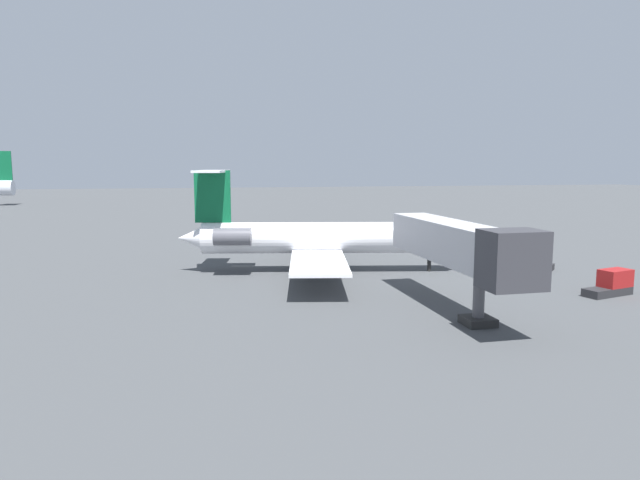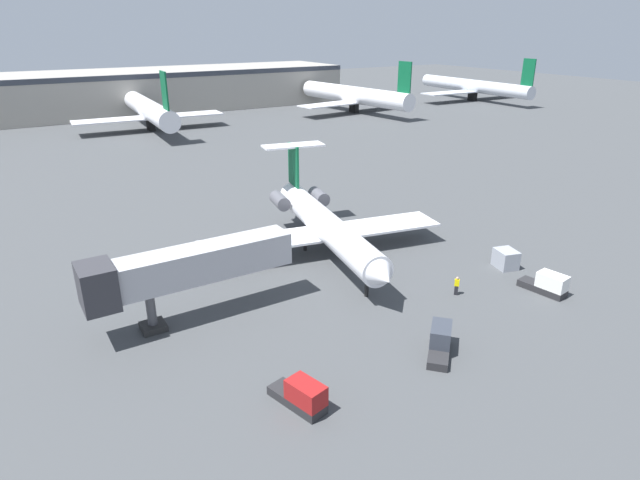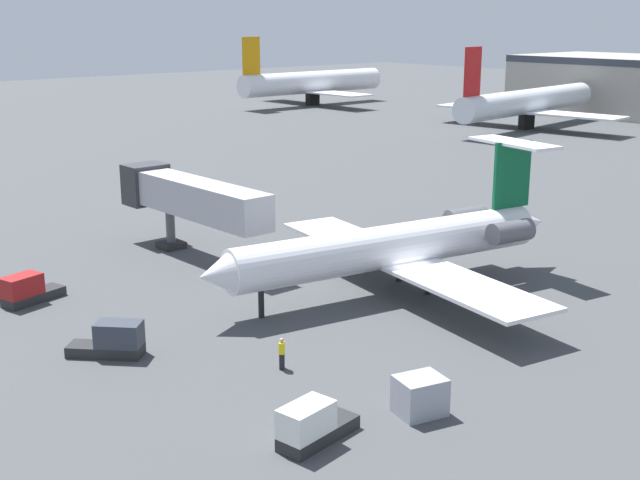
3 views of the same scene
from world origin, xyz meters
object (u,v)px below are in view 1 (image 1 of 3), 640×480
Objects in this scene: ground_crew_marshaller at (437,250)px; regional_jet at (319,237)px; baggage_tug_lead at (526,259)px; baggage_tug_spare at (612,284)px; jet_bridge at (462,246)px; baggage_tug_trailing at (444,240)px; cargo_container_uld at (396,240)px.

regional_jet is at bearing 109.60° from ground_crew_marshaller.
regional_jet is 14.74m from ground_crew_marshaller.
baggage_tug_lead is 11.26m from baggage_tug_spare.
regional_jet is at bearing 19.36° from jet_bridge.
regional_jet is 17.57m from jet_bridge.
regional_jet reaches higher than ground_crew_marshaller.
regional_jet is at bearing 55.03° from baggage_tug_spare.
baggage_tug_trailing is (11.79, -17.59, -2.34)m from regional_jet.
baggage_tug_spare is at bearing -124.97° from regional_jet.
ground_crew_marshaller is at bearing 150.65° from baggage_tug_trailing.
baggage_tug_spare is 1.69× the size of cargo_container_uld.
cargo_container_uld is (12.91, -12.09, -2.29)m from regional_jet.
regional_jet is 1.66× the size of jet_bridge.
cargo_container_uld is at bearing -12.05° from jet_bridge.
jet_bridge is 30.89m from baggage_tug_trailing.
baggage_tug_trailing is at bearing -29.35° from ground_crew_marshaller.
baggage_tug_spare is (-25.41, -1.88, 0.00)m from baggage_tug_trailing.
jet_bridge is at bearing 136.16° from baggage_tug_lead.
regional_jet is 10.65× the size of cargo_container_uld.
regional_jet is at bearing 136.88° from cargo_container_uld.
ground_crew_marshaller is 0.44× the size of baggage_tug_lead.
baggage_tug_trailing is (28.31, -11.79, -3.66)m from jet_bridge.
jet_bridge is (-16.53, -5.81, 1.32)m from regional_jet.
baggage_tug_lead is 16.94m from cargo_container_uld.
baggage_tug_lead is at bearing -141.82° from ground_crew_marshaller.
baggage_tug_trailing is (6.90, -3.88, -0.02)m from ground_crew_marshaller.
ground_crew_marshaller is at bearing -168.56° from cargo_container_uld.
baggage_tug_lead is 1.55× the size of cargo_container_uld.
regional_jet is at bearing 123.82° from baggage_tug_trailing.
jet_bridge reaches higher than baggage_tug_spare.
baggage_tug_lead is 0.92× the size of baggage_tug_spare.
jet_bridge is at bearing -160.64° from regional_jet.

